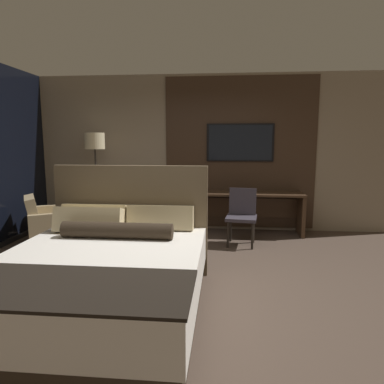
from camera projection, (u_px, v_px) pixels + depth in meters
The scene contains 10 objects.
ground_plane at pixel (185, 285), 3.90m from camera, with size 16.00×16.00×0.00m, color #4C3D33.
wall_back_tv_panel at pixel (207, 153), 6.23m from camera, with size 7.20×0.09×2.80m.
bed at pixel (103, 276), 3.24m from camera, with size 1.87×2.23×1.33m.
desk at pixel (239, 204), 6.03m from camera, with size 2.17×0.53×0.73m.
tv at pixel (240, 143), 6.08m from camera, with size 1.19×0.04×0.67m.
desk_chair at pixel (242, 211), 5.39m from camera, with size 0.51×0.51×0.88m.
armchair_by_window at pixel (53, 227), 5.47m from camera, with size 1.10×1.11×0.78m.
floor_lamp at pixel (95, 149), 5.94m from camera, with size 0.34×0.34×1.76m.
vase_tall at pixel (198, 181), 6.04m from camera, with size 0.14×0.14×0.38m.
book at pixel (239, 191), 5.98m from camera, with size 0.23×0.17×0.03m.
Camera 1 is at (0.42, -3.68, 1.62)m, focal length 32.00 mm.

